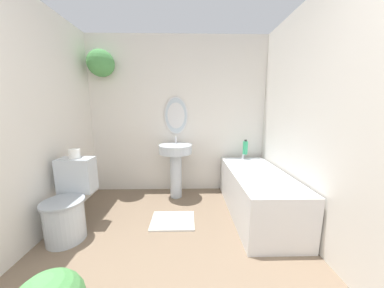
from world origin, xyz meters
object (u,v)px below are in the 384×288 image
at_px(toilet_paper_roll, 75,154).
at_px(bathtub, 256,192).
at_px(pedestal_sink, 176,160).
at_px(shampoo_bottle, 245,147).
at_px(toilet, 69,204).

bearing_deg(toilet_paper_roll, bathtub, 4.83).
distance_m(pedestal_sink, shampoo_bottle, 1.08).
relative_size(toilet, bathtub, 0.53).
xyz_separation_m(pedestal_sink, toilet_paper_roll, (-1.06, -0.69, 0.26)).
relative_size(bathtub, shampoo_bottle, 6.66).
relative_size(toilet, shampoo_bottle, 3.53).
height_order(bathtub, shampoo_bottle, shampoo_bottle).
distance_m(toilet, pedestal_sink, 1.39).
bearing_deg(bathtub, toilet_paper_roll, -175.17).
bearing_deg(toilet, pedestal_sink, 39.58).
bearing_deg(pedestal_sink, toilet, -140.42).
relative_size(shampoo_bottle, toilet_paper_roll, 2.02).
distance_m(bathtub, toilet_paper_roll, 2.17).
bearing_deg(toilet_paper_roll, pedestal_sink, 32.99).
height_order(toilet, shampoo_bottle, shampoo_bottle).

